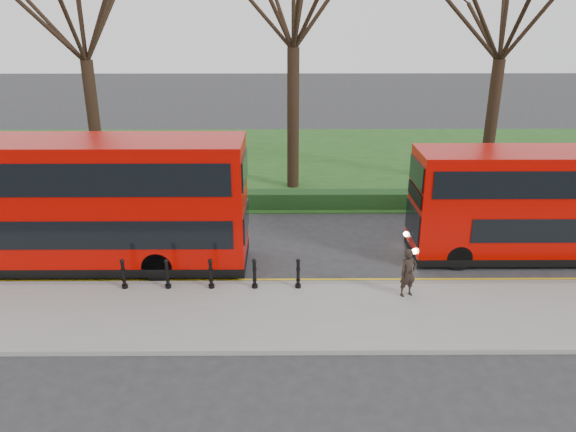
{
  "coord_description": "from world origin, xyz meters",
  "views": [
    {
      "loc": [
        1.56,
        -18.01,
        9.08
      ],
      "look_at": [
        1.68,
        0.5,
        2.0
      ],
      "focal_mm": 35.0,
      "sensor_mm": 36.0,
      "label": 1
    }
  ],
  "objects_px": {
    "bus_lead": "(78,205)",
    "pedestrian": "(408,273)",
    "bollard_row": "(211,274)",
    "bus_rear": "(555,205)"
  },
  "relations": [
    {
      "from": "bollard_row",
      "to": "bus_rear",
      "type": "height_order",
      "value": "bus_rear"
    },
    {
      "from": "bus_lead",
      "to": "pedestrian",
      "type": "bearing_deg",
      "value": -12.78
    },
    {
      "from": "bollard_row",
      "to": "bus_lead",
      "type": "height_order",
      "value": "bus_lead"
    },
    {
      "from": "bollard_row",
      "to": "pedestrian",
      "type": "distance_m",
      "value": 6.44
    },
    {
      "from": "bus_lead",
      "to": "pedestrian",
      "type": "relative_size",
      "value": 7.34
    },
    {
      "from": "bus_rear",
      "to": "pedestrian",
      "type": "distance_m",
      "value": 6.87
    },
    {
      "from": "bus_lead",
      "to": "bus_rear",
      "type": "relative_size",
      "value": 1.14
    },
    {
      "from": "bus_rear",
      "to": "bollard_row",
      "type": "bearing_deg",
      "value": -167.85
    },
    {
      "from": "bollard_row",
      "to": "bus_rear",
      "type": "bearing_deg",
      "value": 12.15
    },
    {
      "from": "bollard_row",
      "to": "pedestrian",
      "type": "xyz_separation_m",
      "value": [
        6.41,
        -0.55,
        0.31
      ]
    }
  ]
}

